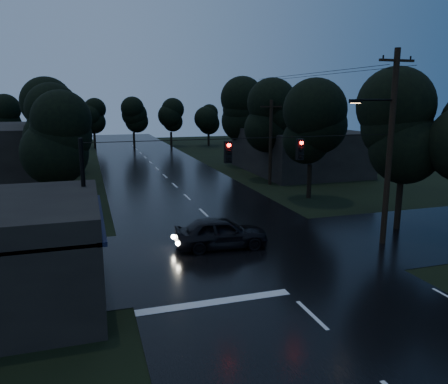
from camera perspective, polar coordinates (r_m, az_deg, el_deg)
main_road at (r=39.09m, az=-6.45°, el=0.84°), size 12.00×120.00×0.02m
cross_street at (r=22.27m, az=2.66°, el=-7.76°), size 60.00×9.00×0.02m
building_far_right at (r=47.08m, az=9.53°, el=5.36°), size 10.00×14.00×4.40m
building_far_left at (r=48.39m, az=-25.49°, el=4.89°), size 10.00×16.00×5.00m
utility_pole_main at (r=23.85m, az=20.71°, el=5.77°), size 3.50×0.30×10.00m
utility_pole_far at (r=39.08m, az=6.10°, el=6.59°), size 2.00×0.30×7.50m
anchor_pole_left at (r=19.20m, az=-17.68°, el=-2.22°), size 0.18×0.18×6.00m
span_signals at (r=20.35m, az=5.26°, el=5.51°), size 15.00×0.37×1.12m
tree_corner_near at (r=26.97m, az=22.58°, el=7.84°), size 4.48×4.48×9.44m
tree_left_a at (r=29.80m, az=-20.93°, el=6.83°), size 3.92×3.92×8.26m
tree_left_b at (r=37.78m, az=-21.24°, el=8.31°), size 4.20×4.20×8.85m
tree_left_c at (r=47.77m, az=-21.30°, el=9.37°), size 4.48×4.48×9.44m
tree_right_a at (r=33.88m, az=11.36°, el=8.55°), size 4.20×4.20×8.85m
tree_right_b at (r=41.29m, az=6.73°, el=9.81°), size 4.48×4.48×9.44m
tree_right_c at (r=50.77m, az=2.68°, el=10.70°), size 4.76×4.76×10.03m
car at (r=22.55m, az=-0.39°, el=-5.31°), size 4.94×2.33×1.63m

